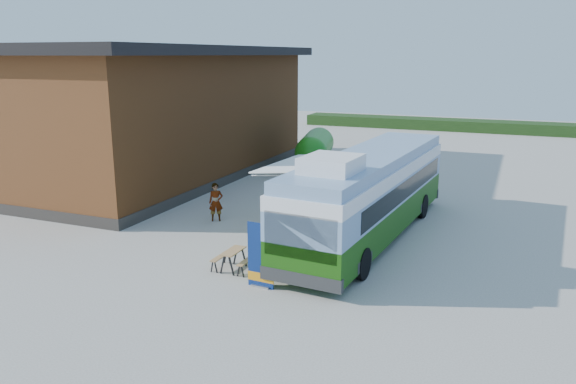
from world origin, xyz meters
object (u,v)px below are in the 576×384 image
at_px(person_a, 216,202).
at_px(slurry_tanker, 315,148).
at_px(banner, 261,261).
at_px(person_b, 310,193).
at_px(bus, 369,192).
at_px(picnic_table, 233,255).

xyz_separation_m(person_a, slurry_tanker, (0.22, 12.03, 0.55)).
distance_m(banner, person_b, 8.92).
height_order(banner, person_a, banner).
xyz_separation_m(bus, picnic_table, (-3.29, -5.10, -1.34)).
bearing_deg(person_b, slurry_tanker, -126.86).
distance_m(banner, picnic_table, 1.78).
height_order(banner, person_b, banner).
relative_size(person_b, slurry_tanker, 0.27).
bearing_deg(banner, person_b, 104.97).
distance_m(person_b, slurry_tanker, 9.53).
relative_size(bus, banner, 6.16).
distance_m(bus, slurry_tanker, 13.41).
bearing_deg(slurry_tanker, bus, -74.19).
bearing_deg(person_b, picnic_table, 36.06).
bearing_deg(bus, person_b, 146.42).
height_order(picnic_table, person_a, person_a).
bearing_deg(picnic_table, person_b, 91.70).
xyz_separation_m(person_b, slurry_tanker, (-3.00, 9.04, 0.51)).
height_order(person_b, slurry_tanker, slurry_tanker).
distance_m(picnic_table, slurry_tanker, 17.16).
xyz_separation_m(banner, slurry_tanker, (-4.63, 17.80, 0.53)).
height_order(person_a, person_b, person_b).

